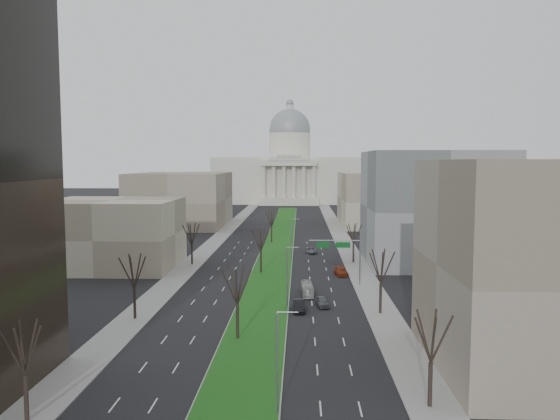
% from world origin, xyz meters
% --- Properties ---
extents(ground, '(600.00, 600.00, 0.00)m').
position_xyz_m(ground, '(0.00, 120.00, 0.00)').
color(ground, black).
rests_on(ground, ground).
extents(median, '(8.00, 222.03, 0.20)m').
position_xyz_m(median, '(0.00, 118.99, 0.10)').
color(median, '#999993').
rests_on(median, ground).
extents(sidewalk_left, '(5.00, 330.00, 0.15)m').
position_xyz_m(sidewalk_left, '(-17.50, 95.00, 0.07)').
color(sidewalk_left, gray).
rests_on(sidewalk_left, ground).
extents(sidewalk_right, '(5.00, 330.00, 0.15)m').
position_xyz_m(sidewalk_right, '(17.50, 95.00, 0.07)').
color(sidewalk_right, gray).
rests_on(sidewalk_right, ground).
extents(capitol, '(80.00, 46.00, 55.00)m').
position_xyz_m(capitol, '(0.00, 269.59, 16.31)').
color(capitol, beige).
rests_on(capitol, ground).
extents(building_beige_left, '(26.00, 22.00, 14.00)m').
position_xyz_m(building_beige_left, '(-33.00, 85.00, 7.00)').
color(building_beige_left, gray).
rests_on(building_beige_left, ground).
extents(building_grey_right, '(28.00, 26.00, 24.00)m').
position_xyz_m(building_grey_right, '(34.00, 92.00, 12.00)').
color(building_grey_right, slate).
rests_on(building_grey_right, ground).
extents(building_far_left, '(30.00, 40.00, 18.00)m').
position_xyz_m(building_far_left, '(-35.00, 160.00, 9.00)').
color(building_far_left, gray).
rests_on(building_far_left, ground).
extents(building_far_right, '(30.00, 40.00, 18.00)m').
position_xyz_m(building_far_right, '(35.00, 165.00, 9.00)').
color(building_far_right, gray).
rests_on(building_far_right, ground).
extents(tree_left_near, '(5.10, 5.10, 9.18)m').
position_xyz_m(tree_left_near, '(-17.20, 18.00, 6.61)').
color(tree_left_near, black).
rests_on(tree_left_near, ground).
extents(tree_left_mid, '(5.40, 5.40, 9.72)m').
position_xyz_m(tree_left_mid, '(-17.20, 48.00, 7.00)').
color(tree_left_mid, black).
rests_on(tree_left_mid, ground).
extents(tree_left_far, '(5.28, 5.28, 9.50)m').
position_xyz_m(tree_left_far, '(-17.20, 88.00, 6.84)').
color(tree_left_far, black).
rests_on(tree_left_far, ground).
extents(tree_right_near, '(5.16, 5.16, 9.29)m').
position_xyz_m(tree_right_near, '(17.20, 22.00, 6.69)').
color(tree_right_near, black).
rests_on(tree_right_near, ground).
extents(tree_right_mid, '(5.52, 5.52, 9.94)m').
position_xyz_m(tree_right_mid, '(17.20, 52.00, 7.16)').
color(tree_right_mid, black).
rests_on(tree_right_mid, ground).
extents(tree_right_far, '(5.04, 5.04, 9.07)m').
position_xyz_m(tree_right_far, '(17.20, 92.00, 6.53)').
color(tree_right_far, black).
rests_on(tree_right_far, ground).
extents(tree_median_a, '(5.40, 5.40, 9.72)m').
position_xyz_m(tree_median_a, '(-2.00, 40.00, 7.00)').
color(tree_median_a, black).
rests_on(tree_median_a, ground).
extents(tree_median_b, '(5.40, 5.40, 9.72)m').
position_xyz_m(tree_median_b, '(-2.00, 80.00, 7.00)').
color(tree_median_b, black).
rests_on(tree_median_b, ground).
extents(tree_median_c, '(5.40, 5.40, 9.72)m').
position_xyz_m(tree_median_c, '(-2.00, 120.00, 7.00)').
color(tree_median_c, black).
rests_on(tree_median_c, ground).
extents(streetlamp_median_a, '(1.90, 0.20, 9.16)m').
position_xyz_m(streetlamp_median_a, '(3.76, 20.00, 4.81)').
color(streetlamp_median_a, gray).
rests_on(streetlamp_median_a, ground).
extents(streetlamp_median_b, '(1.90, 0.20, 9.16)m').
position_xyz_m(streetlamp_median_b, '(3.76, 55.00, 4.81)').
color(streetlamp_median_b, gray).
rests_on(streetlamp_median_b, ground).
extents(streetlamp_median_c, '(1.90, 0.20, 9.16)m').
position_xyz_m(streetlamp_median_c, '(3.76, 95.00, 4.81)').
color(streetlamp_median_c, gray).
rests_on(streetlamp_median_c, ground).
extents(mast_arm_signs, '(9.12, 0.24, 8.09)m').
position_xyz_m(mast_arm_signs, '(13.49, 70.03, 6.11)').
color(mast_arm_signs, gray).
rests_on(mast_arm_signs, ground).
extents(car_grey_near, '(2.39, 4.54, 1.47)m').
position_xyz_m(car_grey_near, '(9.02, 55.76, 0.74)').
color(car_grey_near, '#4B4D53').
rests_on(car_grey_near, ground).
extents(car_black, '(1.91, 5.00, 1.63)m').
position_xyz_m(car_black, '(5.50, 53.11, 0.81)').
color(car_black, black).
rests_on(car_black, ground).
extents(car_red, '(2.76, 5.41, 1.50)m').
position_xyz_m(car_red, '(13.50, 78.74, 0.75)').
color(car_red, maroon).
rests_on(car_red, ground).
extents(car_grey_far, '(2.42, 5.07, 1.40)m').
position_xyz_m(car_grey_far, '(8.32, 103.81, 0.70)').
color(car_grey_far, '#575B5F').
rests_on(car_grey_far, ground).
extents(box_van, '(2.06, 7.31, 2.01)m').
position_xyz_m(box_van, '(6.85, 62.77, 1.01)').
color(box_van, silver).
rests_on(box_van, ground).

